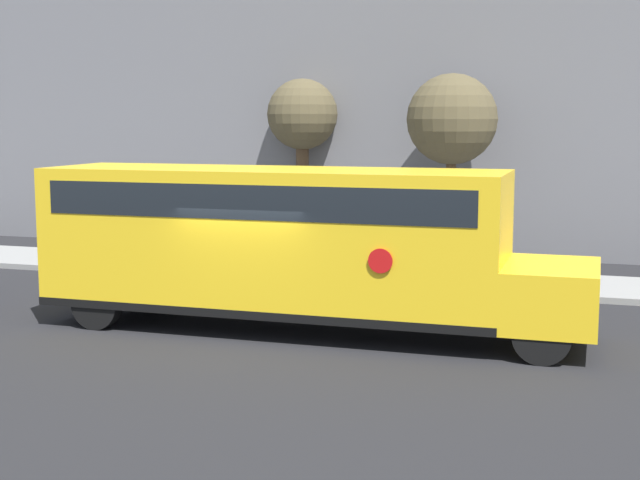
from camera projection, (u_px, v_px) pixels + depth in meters
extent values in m
plane|color=black|center=(255.00, 334.00, 17.35)|extent=(60.00, 60.00, 0.00)
cube|color=gray|center=(346.00, 275.00, 23.48)|extent=(44.00, 3.00, 0.15)
cube|color=slate|center=(401.00, 93.00, 28.97)|extent=(32.00, 4.00, 9.96)
cube|color=yellow|center=(273.00, 238.00, 17.54)|extent=(9.08, 2.50, 2.74)
cube|color=yellow|center=(551.00, 295.00, 16.05)|extent=(1.65, 2.50, 1.10)
cube|color=black|center=(273.00, 302.00, 17.71)|extent=(9.08, 2.54, 0.16)
cube|color=black|center=(272.00, 197.00, 17.43)|extent=(8.35, 2.53, 0.64)
cylinder|color=red|center=(380.00, 261.00, 15.59)|extent=(0.44, 0.02, 0.44)
cylinder|color=black|center=(549.00, 310.00, 17.16)|extent=(1.00, 0.30, 1.00)
cylinder|color=black|center=(542.00, 335.00, 15.12)|extent=(1.00, 0.30, 1.00)
cylinder|color=black|center=(149.00, 285.00, 19.73)|extent=(1.00, 0.30, 1.00)
cylinder|color=black|center=(97.00, 304.00, 17.69)|extent=(1.00, 0.30, 1.00)
cylinder|color=brown|center=(450.00, 206.00, 25.41)|extent=(0.28, 0.28, 3.38)
sphere|color=brown|center=(452.00, 119.00, 25.08)|extent=(2.57, 2.57, 2.57)
cylinder|color=brown|center=(302.00, 194.00, 27.76)|extent=(0.40, 0.40, 3.65)
sphere|color=brown|center=(302.00, 114.00, 27.43)|extent=(2.18, 2.18, 2.18)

